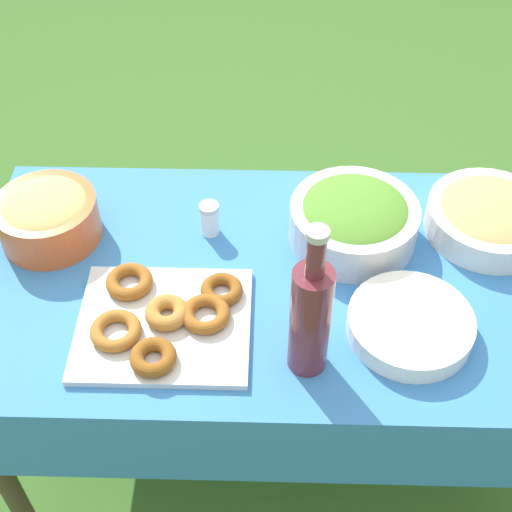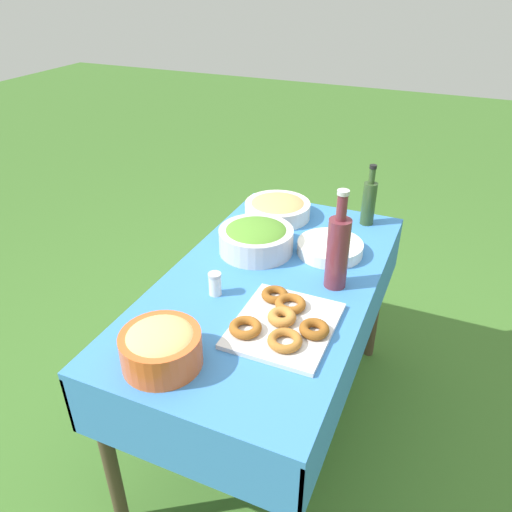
% 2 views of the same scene
% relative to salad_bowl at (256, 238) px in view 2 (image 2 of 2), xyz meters
% --- Properties ---
extents(ground_plane, '(14.00, 14.00, 0.00)m').
position_rel_salad_bowl_xyz_m(ground_plane, '(-0.17, -0.13, -0.84)').
color(ground_plane, '#3D6B28').
extents(picnic_table, '(1.40, 0.75, 0.77)m').
position_rel_salad_bowl_xyz_m(picnic_table, '(-0.17, -0.13, -0.17)').
color(picnic_table, '#387AC6').
rests_on(picnic_table, ground_plane).
extents(salad_bowl, '(0.30, 0.30, 0.12)m').
position_rel_salad_bowl_xyz_m(salad_bowl, '(0.00, 0.00, 0.00)').
color(salad_bowl, silver).
rests_on(salad_bowl, picnic_table).
extents(pasta_bowl, '(0.24, 0.24, 0.13)m').
position_rel_salad_bowl_xyz_m(pasta_bowl, '(-0.71, -0.01, 0.01)').
color(pasta_bowl, '#E05B28').
rests_on(pasta_bowl, picnic_table).
extents(donut_platter, '(0.36, 0.33, 0.05)m').
position_rel_salad_bowl_xyz_m(donut_platter, '(-0.42, -0.27, -0.04)').
color(donut_platter, silver).
rests_on(donut_platter, picnic_table).
extents(plate_stack, '(0.26, 0.26, 0.05)m').
position_rel_salad_bowl_xyz_m(plate_stack, '(0.10, -0.28, -0.04)').
color(plate_stack, white).
rests_on(plate_stack, picnic_table).
extents(olive_oil_bottle, '(0.06, 0.06, 0.28)m').
position_rel_salad_bowl_xyz_m(olive_oil_bottle, '(0.42, -0.36, 0.05)').
color(olive_oil_bottle, '#2D4723').
rests_on(olive_oil_bottle, picnic_table).
extents(wine_bottle, '(0.08, 0.08, 0.37)m').
position_rel_salad_bowl_xyz_m(wine_bottle, '(-0.12, -0.36, 0.09)').
color(wine_bottle, maroon).
rests_on(wine_bottle, picnic_table).
extents(bread_bowl, '(0.30, 0.30, 0.09)m').
position_rel_salad_bowl_xyz_m(bread_bowl, '(0.32, 0.03, -0.02)').
color(bread_bowl, white).
rests_on(bread_bowl, picnic_table).
extents(salt_shaker, '(0.05, 0.05, 0.09)m').
position_rel_salad_bowl_xyz_m(salt_shaker, '(-0.34, 0.01, -0.02)').
color(salt_shaker, white).
rests_on(salt_shaker, picnic_table).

